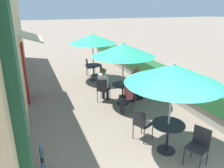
% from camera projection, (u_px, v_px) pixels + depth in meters
% --- Properties ---
extents(cafe_facade_wall, '(0.98, 14.20, 4.20)m').
position_uv_depth(cafe_facade_wall, '(17.00, 42.00, 7.96)').
color(cafe_facade_wall, '#D6B784').
rests_on(cafe_facade_wall, ground_plane).
extents(planter_hedge, '(0.60, 13.20, 1.01)m').
position_uv_depth(planter_hedge, '(143.00, 69.00, 10.31)').
color(planter_hedge, gray).
rests_on(planter_hedge, ground_plane).
extents(patio_table_near, '(0.77, 0.77, 0.74)m').
position_uv_depth(patio_table_near, '(168.00, 131.00, 5.13)').
color(patio_table_near, black).
rests_on(patio_table_near, ground_plane).
extents(patio_umbrella_near, '(2.12, 2.12, 2.21)m').
position_uv_depth(patio_umbrella_near, '(173.00, 74.00, 4.66)').
color(patio_umbrella_near, '#B7B7BC').
rests_on(patio_umbrella_near, ground_plane).
extents(cafe_chair_near_left, '(0.53, 0.53, 0.87)m').
position_uv_depth(cafe_chair_near_left, '(199.00, 144.00, 4.70)').
color(cafe_chair_near_left, '#232328').
rests_on(cafe_chair_near_left, ground_plane).
extents(cafe_chair_near_right, '(0.53, 0.53, 0.87)m').
position_uv_depth(cafe_chair_near_right, '(141.00, 122.00, 5.58)').
color(cafe_chair_near_right, '#232328').
rests_on(cafe_chair_near_right, ground_plane).
extents(patio_table_mid, '(0.77, 0.77, 0.74)m').
position_uv_depth(patio_table_mid, '(123.00, 90.00, 7.71)').
color(patio_table_mid, black).
rests_on(patio_table_mid, ground_plane).
extents(patio_umbrella_mid, '(2.12, 2.12, 2.21)m').
position_uv_depth(patio_umbrella_mid, '(123.00, 50.00, 7.24)').
color(patio_umbrella_mid, '#B7B7BC').
rests_on(patio_umbrella_mid, ground_plane).
extents(cafe_chair_mid_left, '(0.46, 0.46, 0.87)m').
position_uv_depth(cafe_chair_mid_left, '(130.00, 98.00, 7.06)').
color(cafe_chair_mid_left, '#232328').
rests_on(cafe_chair_mid_left, ground_plane).
extents(seated_patron_mid_left, '(0.45, 0.39, 1.25)m').
position_uv_depth(seated_patron_mid_left, '(127.00, 93.00, 6.98)').
color(seated_patron_mid_left, '#23232D').
rests_on(seated_patron_mid_left, ground_plane).
extents(cafe_chair_mid_right, '(0.51, 0.51, 0.87)m').
position_uv_depth(cafe_chair_mid_right, '(135.00, 85.00, 8.22)').
color(cafe_chair_mid_right, '#232328').
rests_on(cafe_chair_mid_right, ground_plane).
extents(seated_patron_mid_right, '(0.44, 0.48, 1.25)m').
position_uv_depth(seated_patron_mid_right, '(138.00, 81.00, 8.08)').
color(seated_patron_mid_right, '#23232D').
rests_on(seated_patron_mid_right, ground_plane).
extents(cafe_chair_mid_back, '(0.56, 0.56, 0.87)m').
position_uv_depth(cafe_chair_mid_back, '(103.00, 89.00, 7.87)').
color(cafe_chair_mid_back, '#232328').
rests_on(cafe_chair_mid_back, ground_plane).
extents(seated_patron_mid_back, '(0.50, 0.51, 1.25)m').
position_uv_depth(seated_patron_mid_back, '(104.00, 83.00, 7.91)').
color(seated_patron_mid_back, '#23232D').
rests_on(seated_patron_mid_back, ground_plane).
extents(coffee_cup_mid, '(0.07, 0.07, 0.09)m').
position_uv_depth(coffee_cup_mid, '(125.00, 83.00, 7.64)').
color(coffee_cup_mid, teal).
rests_on(coffee_cup_mid, patio_table_mid).
extents(patio_table_far, '(0.77, 0.77, 0.74)m').
position_uv_depth(patio_table_far, '(94.00, 69.00, 10.23)').
color(patio_table_far, black).
rests_on(patio_table_far, ground_plane).
extents(patio_umbrella_far, '(2.12, 2.12, 2.21)m').
position_uv_depth(patio_umbrella_far, '(93.00, 39.00, 9.75)').
color(patio_umbrella_far, '#B7B7BC').
rests_on(patio_umbrella_far, ground_plane).
extents(cafe_chair_far_left, '(0.43, 0.43, 0.87)m').
position_uv_depth(cafe_chair_far_left, '(89.00, 66.00, 10.87)').
color(cafe_chair_far_left, '#232328').
rests_on(cafe_chair_far_left, ground_plane).
extents(cafe_chair_far_right, '(0.43, 0.43, 0.87)m').
position_uv_depth(cafe_chair_far_right, '(99.00, 74.00, 9.60)').
color(cafe_chair_far_right, '#232328').
rests_on(cafe_chair_far_right, ground_plane).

